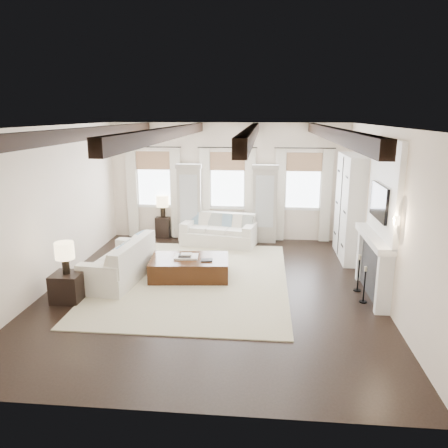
# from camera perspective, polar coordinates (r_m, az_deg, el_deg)

# --- Properties ---
(ground) EXTENTS (7.50, 7.50, 0.00)m
(ground) POSITION_cam_1_polar(r_m,az_deg,el_deg) (8.88, -1.61, -8.50)
(ground) COLOR black
(ground) RESTS_ON ground
(room_shell) EXTENTS (6.54, 7.54, 3.22)m
(room_shell) POSITION_cam_1_polar(r_m,az_deg,el_deg) (9.15, 3.65, 4.52)
(room_shell) COLOR white
(room_shell) RESTS_ON ground
(area_rug) EXTENTS (3.92, 4.97, 0.02)m
(area_rug) POSITION_cam_1_polar(r_m,az_deg,el_deg) (9.40, -3.93, -7.14)
(area_rug) COLOR beige
(area_rug) RESTS_ON ground
(sofa_back) EXTENTS (2.06, 1.21, 0.83)m
(sofa_back) POSITION_cam_1_polar(r_m,az_deg,el_deg) (11.71, -0.61, -1.06)
(sofa_back) COLOR white
(sofa_back) RESTS_ON ground
(sofa_left) EXTENTS (1.13, 2.11, 0.87)m
(sofa_left) POSITION_cam_1_polar(r_m,az_deg,el_deg) (9.46, -13.19, -5.15)
(sofa_left) COLOR white
(sofa_left) RESTS_ON ground
(ottoman) EXTENTS (1.74, 1.18, 0.43)m
(ottoman) POSITION_cam_1_polar(r_m,az_deg,el_deg) (9.43, -4.52, -5.73)
(ottoman) COLOR black
(ottoman) RESTS_ON ground
(tray) EXTENTS (0.53, 0.42, 0.04)m
(tray) POSITION_cam_1_polar(r_m,az_deg,el_deg) (9.41, -4.96, -4.27)
(tray) COLOR white
(tray) RESTS_ON ottoman
(book_lower) EXTENTS (0.28, 0.22, 0.04)m
(book_lower) POSITION_cam_1_polar(r_m,az_deg,el_deg) (9.36, -5.15, -4.10)
(book_lower) COLOR #262628
(book_lower) RESTS_ON tray
(book_upper) EXTENTS (0.23, 0.19, 0.03)m
(book_upper) POSITION_cam_1_polar(r_m,az_deg,el_deg) (9.32, -4.95, -3.97)
(book_upper) COLOR beige
(book_upper) RESTS_ON book_lower
(book_loose) EXTENTS (0.26, 0.20, 0.03)m
(book_loose) POSITION_cam_1_polar(r_m,az_deg,el_deg) (9.17, -2.28, -4.75)
(book_loose) COLOR #262628
(book_loose) RESTS_ON ottoman
(side_table_front) EXTENTS (0.54, 0.54, 0.54)m
(side_table_front) POSITION_cam_1_polar(r_m,az_deg,el_deg) (8.78, -19.72, -7.75)
(side_table_front) COLOR black
(side_table_front) RESTS_ON ground
(lamp_front) EXTENTS (0.35, 0.35, 0.61)m
(lamp_front) POSITION_cam_1_polar(r_m,az_deg,el_deg) (8.56, -20.10, -3.51)
(lamp_front) COLOR black
(lamp_front) RESTS_ON side_table_front
(side_table_back) EXTENTS (0.39, 0.39, 0.59)m
(side_table_back) POSITION_cam_1_polar(r_m,az_deg,el_deg) (12.56, -7.91, -0.36)
(side_table_back) COLOR black
(side_table_back) RESTS_ON ground
(lamp_back) EXTENTS (0.35, 0.35, 0.61)m
(lamp_back) POSITION_cam_1_polar(r_m,az_deg,el_deg) (12.40, -8.02, 2.80)
(lamp_back) COLOR black
(lamp_back) RESTS_ON side_table_back
(candlestick_near) EXTENTS (0.14, 0.14, 0.71)m
(candlestick_near) POSITION_cam_1_polar(r_m,az_deg,el_deg) (8.59, 17.84, -7.90)
(candlestick_near) COLOR black
(candlestick_near) RESTS_ON ground
(candlestick_far) EXTENTS (0.15, 0.15, 0.75)m
(candlestick_far) POSITION_cam_1_polar(r_m,az_deg,el_deg) (9.08, 17.13, -6.51)
(candlestick_far) COLOR black
(candlestick_far) RESTS_ON ground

